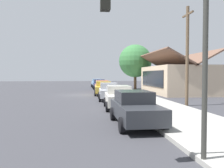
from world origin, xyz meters
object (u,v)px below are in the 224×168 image
object	(u,v)px
shade_tree	(135,61)
fire_hydrant_red	(126,95)
car_silver	(109,91)
utility_pole_wooden	(187,54)
car_skyblue	(97,83)
car_coral	(102,86)
car_mustard	(103,88)
traffic_light_main	(166,31)
car_charcoal	(135,108)
car_ivory	(119,97)
car_navy	(99,84)

from	to	relation	value
shade_tree	fire_hydrant_red	distance (m)	17.40
car_silver	utility_pole_wooden	bearing A→B (deg)	50.49
car_skyblue	car_coral	world-z (taller)	same
car_silver	shade_tree	distance (m)	16.81
car_coral	car_skyblue	bearing A→B (deg)	179.50
car_coral	car_mustard	bearing A→B (deg)	-3.96
car_mustard	traffic_light_main	xyz separation A→B (m)	(21.93, -0.11, 2.68)
car_mustard	traffic_light_main	world-z (taller)	traffic_light_main
utility_pole_wooden	car_charcoal	bearing A→B (deg)	-40.09
car_silver	car_charcoal	size ratio (longest dim) A/B	0.96
utility_pole_wooden	fire_hydrant_red	size ratio (longest dim) A/B	10.56
car_skyblue	car_coral	distance (m)	11.01
shade_tree	car_charcoal	bearing A→B (deg)	-12.00
car_coral	fire_hydrant_red	size ratio (longest dim) A/B	6.22
traffic_light_main	fire_hydrant_red	distance (m)	15.71
car_ivory	utility_pole_wooden	xyz separation A→B (m)	(-0.85, 5.33, 3.11)
utility_pole_wooden	car_silver	bearing A→B (deg)	-131.58
car_navy	car_charcoal	size ratio (longest dim) A/B	0.98
fire_hydrant_red	car_ivory	bearing A→B (deg)	-15.92
car_navy	car_mustard	distance (m)	10.84
car_navy	shade_tree	xyz separation A→B (m)	(1.06, 5.64, 3.71)
traffic_light_main	fire_hydrant_red	world-z (taller)	traffic_light_main
fire_hydrant_red	traffic_light_main	bearing A→B (deg)	-6.18
shade_tree	traffic_light_main	world-z (taller)	shade_tree
car_coral	utility_pole_wooden	distance (m)	16.79
car_coral	car_mustard	world-z (taller)	same
car_navy	car_coral	xyz separation A→B (m)	(5.64, 0.03, -0.00)
car_navy	traffic_light_main	distance (m)	32.88
car_navy	utility_pole_wooden	bearing A→B (deg)	13.79
car_coral	car_charcoal	world-z (taller)	same
car_coral	shade_tree	size ratio (longest dim) A/B	0.62
car_mustard	car_charcoal	xyz separation A→B (m)	(16.78, 0.20, -0.00)
car_navy	shade_tree	size ratio (longest dim) A/B	0.63
car_navy	car_ivory	world-z (taller)	same
car_skyblue	car_navy	size ratio (longest dim) A/B	0.98
car_silver	car_skyblue	bearing A→B (deg)	-177.87
car_skyblue	traffic_light_main	world-z (taller)	traffic_light_main
car_navy	car_ivory	size ratio (longest dim) A/B	1.02
car_mustard	car_silver	xyz separation A→B (m)	(5.58, 0.09, -0.00)
car_navy	car_coral	distance (m)	5.64
car_coral	car_ivory	world-z (taller)	same
car_mustard	fire_hydrant_red	xyz separation A→B (m)	(6.60, 1.55, -0.32)
car_mustard	car_charcoal	world-z (taller)	same
car_navy	car_mustard	size ratio (longest dim) A/B	0.99
car_coral	car_charcoal	size ratio (longest dim) A/B	0.96
car_ivory	car_coral	bearing A→B (deg)	-178.04
car_skyblue	car_charcoal	size ratio (longest dim) A/B	0.96
utility_pole_wooden	traffic_light_main	bearing A→B (deg)	-26.19
car_ivory	fire_hydrant_red	size ratio (longest dim) A/B	6.19
car_mustard	utility_pole_wooden	distance (m)	12.21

